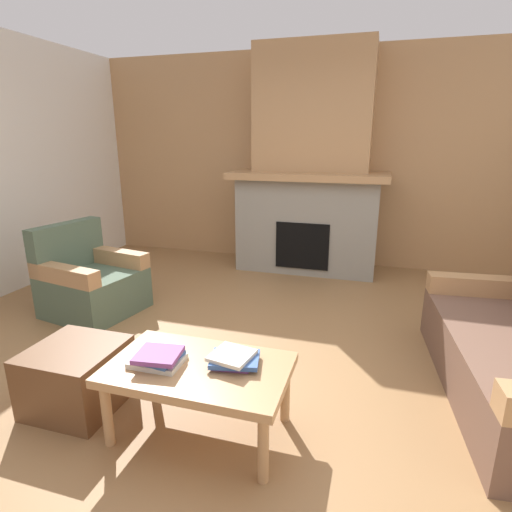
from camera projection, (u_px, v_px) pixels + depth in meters
name	position (u px, v px, depth m)	size (l,w,h in m)	color
ground	(244.00, 372.00, 2.98)	(9.00, 9.00, 0.00)	olive
wall_back_wood_panel	(315.00, 160.00, 5.36)	(6.00, 0.12, 2.70)	tan
fireplace	(310.00, 177.00, 5.07)	(1.90, 0.82, 2.70)	gray
armchair	(90.00, 282.00, 3.95)	(0.88, 0.88, 0.85)	#4C604C
coffee_table	(199.00, 374.00, 2.27)	(1.00, 0.60, 0.43)	tan
ottoman	(77.00, 377.00, 2.56)	(0.52, 0.52, 0.40)	brown
book_stack_near_edge	(158.00, 358.00, 2.26)	(0.29, 0.25, 0.08)	beige
book_stack_center	(233.00, 359.00, 2.26)	(0.30, 0.25, 0.07)	#7A3D84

